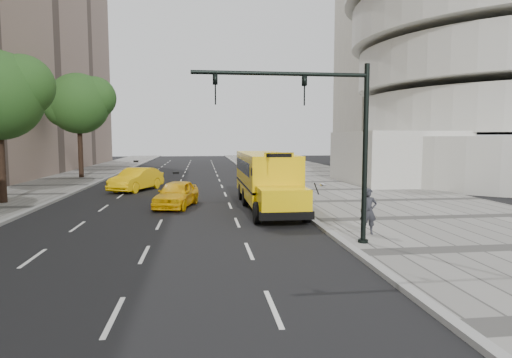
{
  "coord_description": "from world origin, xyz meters",
  "views": [
    {
      "loc": [
        0.94,
        -24.25,
        3.84
      ],
      "look_at": [
        3.5,
        -4.0,
        1.9
      ],
      "focal_mm": 30.0,
      "sensor_mm": 36.0,
      "label": 1
    }
  ],
  "objects": [
    {
      "name": "tree_c",
      "position": [
        -10.39,
        18.12,
        7.14
      ],
      "size": [
        6.35,
        5.64,
        9.92
      ],
      "color": "black",
      "rests_on": "ground"
    },
    {
      "name": "taxi_near",
      "position": [
        -0.5,
        -0.15,
        0.75
      ],
      "size": [
        2.71,
        4.67,
        1.5
      ],
      "primitive_type": "imported",
      "rotation": [
        0.0,
        0.0,
        -0.23
      ],
      "color": "yellow",
      "rests_on": "ground"
    },
    {
      "name": "traffic_signal",
      "position": [
        5.19,
        -9.9,
        4.09
      ],
      "size": [
        6.18,
        0.36,
        6.4
      ],
      "color": "black",
      "rests_on": "ground"
    },
    {
      "name": "curb_museum",
      "position": [
        6.0,
        0.0,
        0.07
      ],
      "size": [
        0.3,
        140.0,
        0.15
      ],
      "primitive_type": "cube",
      "color": "gray",
      "rests_on": "ground"
    },
    {
      "name": "curb_far",
      "position": [
        -8.0,
        0.0,
        0.07
      ],
      "size": [
        0.3,
        140.0,
        0.15
      ],
      "primitive_type": "cube",
      "color": "gray",
      "rests_on": "ground"
    },
    {
      "name": "sidewalk_museum",
      "position": [
        12.0,
        0.0,
        0.07
      ],
      "size": [
        12.0,
        140.0,
        0.15
      ],
      "primitive_type": "cube",
      "color": "gray",
      "rests_on": "ground"
    },
    {
      "name": "taxi_far",
      "position": [
        -3.88,
        7.94,
        0.84
      ],
      "size": [
        3.66,
        5.35,
        1.67
      ],
      "primitive_type": "imported",
      "rotation": [
        0.0,
        0.0,
        -0.41
      ],
      "color": "yellow",
      "rests_on": "ground"
    },
    {
      "name": "pedestrian",
      "position": [
        7.29,
        -8.63,
        1.04
      ],
      "size": [
        0.7,
        0.51,
        1.79
      ],
      "primitive_type": "imported",
      "rotation": [
        0.0,
        0.0,
        -0.14
      ],
      "color": "#292A30",
      "rests_on": "sidewalk_museum"
    },
    {
      "name": "guggenheim",
      "position": [
        29.37,
        18.51,
        13.58
      ],
      "size": [
        33.2,
        42.2,
        35.0
      ],
      "color": "silver",
      "rests_on": "ground"
    },
    {
      "name": "ground",
      "position": [
        0.0,
        0.0,
        0.0
      ],
      "size": [
        140.0,
        140.0,
        0.0
      ],
      "primitive_type": "plane",
      "color": "black",
      "rests_on": "ground"
    },
    {
      "name": "school_bus",
      "position": [
        4.5,
        -0.48,
        1.76
      ],
      "size": [
        2.96,
        11.56,
        3.19
      ],
      "color": "yellow",
      "rests_on": "ground"
    }
  ]
}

